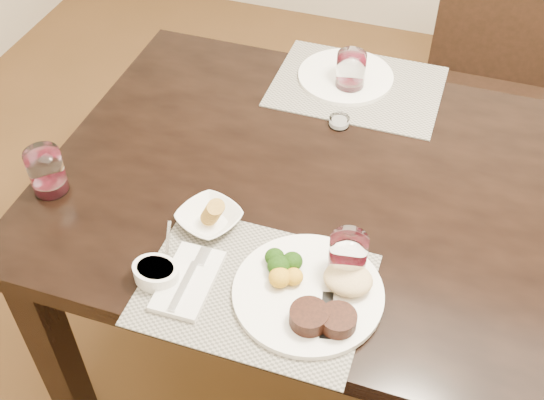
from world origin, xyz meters
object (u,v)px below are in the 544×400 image
(dinner_plate, at_px, (315,293))
(far_plate, at_px, (346,76))
(steak_knife, at_px, (330,305))
(cracker_bowl, at_px, (209,218))
(wine_glass_near, at_px, (347,259))
(chair_far, at_px, (486,78))

(dinner_plate, distance_m, far_plate, 0.78)
(steak_knife, relative_size, cracker_bowl, 1.52)
(wine_glass_near, bearing_deg, cracker_bowl, 172.37)
(steak_knife, bearing_deg, chair_far, 67.98)
(cracker_bowl, bearing_deg, wine_glass_near, -7.63)
(wine_glass_near, bearing_deg, steak_knife, -95.49)
(dinner_plate, xyz_separation_m, steak_knife, (0.04, -0.01, -0.01))
(dinner_plate, xyz_separation_m, far_plate, (-0.13, 0.76, -0.01))
(steak_knife, height_order, wine_glass_near, wine_glass_near)
(chair_far, distance_m, cracker_bowl, 1.30)
(cracker_bowl, relative_size, far_plate, 0.65)
(chair_far, relative_size, wine_glass_near, 8.32)
(chair_far, xyz_separation_m, cracker_bowl, (-0.54, -1.15, 0.27))
(wine_glass_near, xyz_separation_m, far_plate, (-0.17, 0.68, -0.04))
(dinner_plate, height_order, steak_knife, dinner_plate)
(dinner_plate, distance_m, wine_glass_near, 0.10)
(wine_glass_near, bearing_deg, chair_far, 79.60)
(chair_far, relative_size, steak_knife, 3.41)
(dinner_plate, height_order, cracker_bowl, cracker_bowl)
(cracker_bowl, bearing_deg, steak_knife, -23.10)
(cracker_bowl, bearing_deg, chair_far, 64.74)
(chair_far, distance_m, far_plate, 0.69)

